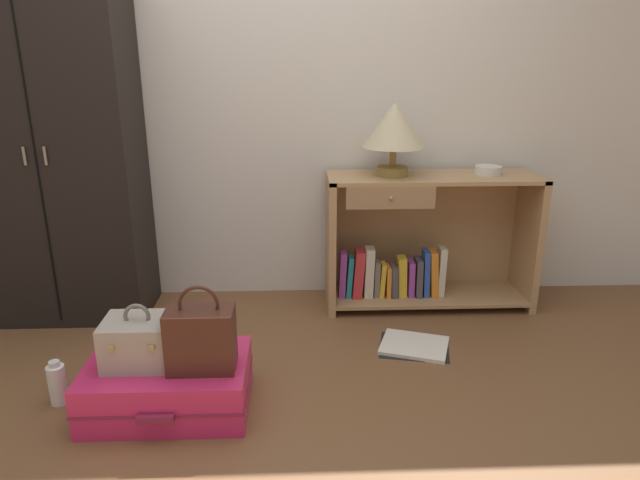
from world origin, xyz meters
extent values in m
plane|color=brown|center=(0.00, 0.00, 0.00)|extent=(9.00, 9.00, 0.00)
cube|color=silver|center=(0.00, 1.50, 1.30)|extent=(6.40, 0.10, 2.60)
cube|color=black|center=(-1.13, 1.20, 0.94)|extent=(0.85, 0.45, 1.88)
cube|color=black|center=(-1.13, 0.98, 0.94)|extent=(0.01, 0.01, 1.78)
cylinder|color=gray|center=(-1.18, 0.97, 0.94)|extent=(0.01, 0.01, 0.09)
cylinder|color=gray|center=(-1.08, 0.97, 0.94)|extent=(0.01, 0.01, 0.09)
cube|color=tan|center=(0.34, 1.23, 0.39)|extent=(0.04, 0.38, 0.77)
cube|color=tan|center=(1.48, 1.23, 0.39)|extent=(0.04, 0.38, 0.77)
cube|color=tan|center=(0.91, 1.23, 0.76)|extent=(1.18, 0.38, 0.02)
cube|color=tan|center=(0.91, 1.23, 0.06)|extent=(1.10, 0.38, 0.02)
cube|color=tan|center=(0.91, 1.41, 0.39)|extent=(1.10, 0.01, 0.75)
cube|color=#9D7950|center=(0.64, 1.05, 0.69)|extent=(0.47, 0.02, 0.12)
sphere|color=#9E844C|center=(0.64, 1.04, 0.69)|extent=(0.02, 0.02, 0.02)
cube|color=purple|center=(0.40, 1.20, 0.20)|extent=(0.04, 0.08, 0.27)
cube|color=teal|center=(0.45, 1.20, 0.19)|extent=(0.04, 0.09, 0.25)
cube|color=red|center=(0.50, 1.20, 0.21)|extent=(0.07, 0.11, 0.28)
cube|color=beige|center=(0.56, 1.20, 0.21)|extent=(0.06, 0.09, 0.30)
cube|color=#726659|center=(0.60, 1.20, 0.17)|extent=(0.03, 0.08, 0.21)
cube|color=gold|center=(0.64, 1.20, 0.17)|extent=(0.04, 0.09, 0.20)
cube|color=orange|center=(0.67, 1.20, 0.16)|extent=(0.03, 0.11, 0.18)
cube|color=#4C474C|center=(0.70, 1.20, 0.16)|extent=(0.04, 0.11, 0.19)
cube|color=gold|center=(0.75, 1.20, 0.18)|extent=(0.06, 0.08, 0.24)
cube|color=purple|center=(0.80, 1.20, 0.17)|extent=(0.04, 0.10, 0.21)
cube|color=#4C474C|center=(0.85, 1.20, 0.18)|extent=(0.04, 0.12, 0.22)
cube|color=#2D51B2|center=(0.89, 1.20, 0.20)|extent=(0.04, 0.10, 0.28)
cube|color=orange|center=(0.93, 1.20, 0.20)|extent=(0.06, 0.11, 0.28)
cube|color=beige|center=(0.98, 1.20, 0.21)|extent=(0.04, 0.09, 0.29)
cylinder|color=olive|center=(0.67, 1.23, 0.80)|extent=(0.17, 0.17, 0.05)
cylinder|color=olive|center=(0.67, 1.23, 0.88)|extent=(0.04, 0.04, 0.11)
cone|color=beige|center=(0.67, 1.23, 1.05)|extent=(0.34, 0.34, 0.24)
cylinder|color=silver|center=(1.22, 1.25, 0.80)|extent=(0.15, 0.15, 0.05)
cube|color=#DB2860|center=(-0.39, 0.23, 0.11)|extent=(0.66, 0.43, 0.21)
cube|color=maroon|center=(-0.39, 0.23, 0.11)|extent=(0.66, 0.44, 0.01)
cube|color=maroon|center=(-0.39, 0.00, 0.11)|extent=(0.14, 0.02, 0.03)
cube|color=#A89E8E|center=(-0.49, 0.23, 0.31)|extent=(0.28, 0.22, 0.19)
torus|color=slate|center=(-0.49, 0.23, 0.42)|extent=(0.11, 0.02, 0.11)
cube|color=tan|center=(-0.57, 0.12, 0.34)|extent=(0.02, 0.01, 0.02)
cube|color=tan|center=(-0.42, 0.12, 0.34)|extent=(0.02, 0.01, 0.02)
cube|color=#472319|center=(-0.24, 0.18, 0.34)|extent=(0.27, 0.16, 0.26)
torus|color=#472319|center=(-0.24, 0.18, 0.49)|extent=(0.16, 0.01, 0.16)
cylinder|color=white|center=(-0.87, 0.28, 0.09)|extent=(0.07, 0.07, 0.17)
cylinder|color=silver|center=(-0.87, 0.28, 0.19)|extent=(0.04, 0.04, 0.02)
cube|color=white|center=(0.73, 0.70, 0.01)|extent=(0.39, 0.35, 0.02)
cube|color=black|center=(0.73, 0.70, 0.00)|extent=(0.39, 0.34, 0.01)
camera|label=1|loc=(0.15, -1.82, 1.41)|focal=31.68mm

